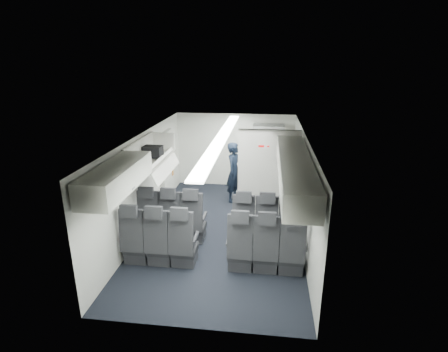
% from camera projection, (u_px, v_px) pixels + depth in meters
% --- Properties ---
extents(cabin_shell, '(3.41, 6.01, 2.16)m').
position_uv_depth(cabin_shell, '(222.00, 183.00, 7.41)').
color(cabin_shell, black).
rests_on(cabin_shell, ground).
extents(seat_row_front, '(3.33, 0.56, 1.24)m').
position_uv_depth(seat_row_front, '(218.00, 225.00, 7.14)').
color(seat_row_front, '#252529').
rests_on(seat_row_front, cabin_shell).
extents(seat_row_mid, '(3.33, 0.56, 1.24)m').
position_uv_depth(seat_row_mid, '(211.00, 247.00, 6.29)').
color(seat_row_mid, '#252529').
rests_on(seat_row_mid, cabin_shell).
extents(overhead_bin_left_rear, '(0.53, 1.80, 0.40)m').
position_uv_depth(overhead_bin_left_rear, '(116.00, 178.00, 5.46)').
color(overhead_bin_left_rear, white).
rests_on(overhead_bin_left_rear, cabin_shell).
extents(overhead_bin_left_front_open, '(0.64, 1.70, 0.72)m').
position_uv_depth(overhead_bin_left_front_open, '(150.00, 156.00, 7.15)').
color(overhead_bin_left_front_open, '#9E9E93').
rests_on(overhead_bin_left_front_open, cabin_shell).
extents(overhead_bin_right_rear, '(0.53, 1.80, 0.40)m').
position_uv_depth(overhead_bin_right_rear, '(298.00, 186.00, 5.13)').
color(overhead_bin_right_rear, white).
rests_on(overhead_bin_right_rear, cabin_shell).
extents(overhead_bin_right_front, '(0.53, 1.70, 0.40)m').
position_uv_depth(overhead_bin_right_front, '(291.00, 155.00, 6.78)').
color(overhead_bin_right_front, white).
rests_on(overhead_bin_right_front, cabin_shell).
extents(bulkhead_partition, '(1.40, 0.15, 2.13)m').
position_uv_depth(bulkhead_partition, '(268.00, 175.00, 8.06)').
color(bulkhead_partition, silver).
rests_on(bulkhead_partition, cabin_shell).
extents(galley_unit, '(0.85, 0.52, 1.90)m').
position_uv_depth(galley_unit, '(267.00, 158.00, 9.91)').
color(galley_unit, '#939399').
rests_on(galley_unit, cabin_shell).
extents(boarding_door, '(0.12, 1.27, 1.86)m').
position_uv_depth(boarding_door, '(167.00, 167.00, 9.12)').
color(boarding_door, silver).
rests_on(boarding_door, cabin_shell).
extents(flight_attendant, '(0.55, 0.68, 1.60)m').
position_uv_depth(flight_attendant, '(234.00, 172.00, 9.17)').
color(flight_attendant, black).
rests_on(flight_attendant, ground).
extents(carry_on_bag, '(0.39, 0.29, 0.23)m').
position_uv_depth(carry_on_bag, '(153.00, 151.00, 7.18)').
color(carry_on_bag, black).
rests_on(carry_on_bag, overhead_bin_left_front_open).
extents(papers, '(0.22, 0.03, 0.15)m').
position_uv_depth(papers, '(242.00, 165.00, 9.03)').
color(papers, white).
rests_on(papers, flight_attendant).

